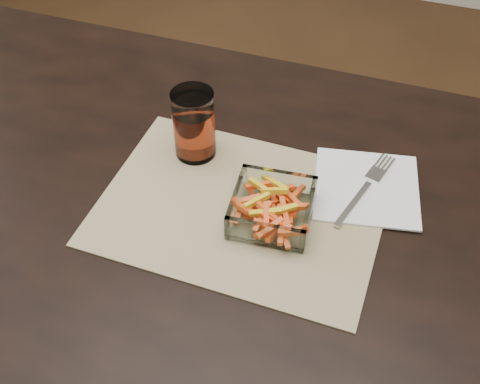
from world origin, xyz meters
name	(u,v)px	position (x,y,z in m)	size (l,w,h in m)	color
dining_table	(225,249)	(0.00, 0.00, 0.66)	(1.60, 0.90, 0.75)	black
placemat	(241,208)	(0.02, 0.02, 0.75)	(0.45, 0.33, 0.00)	tan
glass_bowl	(272,209)	(0.07, 0.02, 0.77)	(0.13, 0.13, 0.05)	white
tumbler	(194,126)	(-0.10, 0.12, 0.81)	(0.07, 0.07, 0.13)	white
napkin	(366,187)	(0.21, 0.13, 0.76)	(0.17, 0.17, 0.00)	white
fork	(366,187)	(0.21, 0.13, 0.76)	(0.07, 0.19, 0.00)	silver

